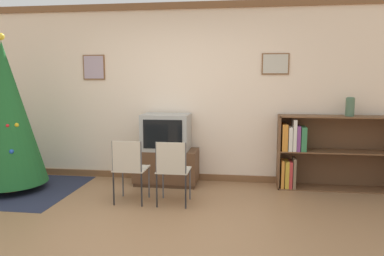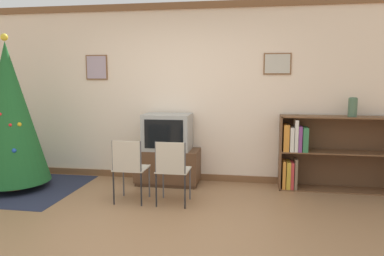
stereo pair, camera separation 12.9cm
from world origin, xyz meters
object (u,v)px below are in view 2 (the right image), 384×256
vase (353,107)px  folding_chair_right (172,168)px  bookshelf (322,152)px  television (167,132)px  tv_console (168,166)px  folding_chair_left (129,167)px  christmas_tree (9,113)px

vase → folding_chair_right: bearing=-156.5°
bookshelf → vase: bearing=-3.7°
television → bookshelf: size_ratio=0.40×
television → folding_chair_right: size_ratio=0.84×
tv_console → folding_chair_left: (-0.28, -0.94, 0.21)m
christmas_tree → tv_console: (2.15, 0.61, -0.83)m
folding_chair_left → bookshelf: bookshelf is taller
folding_chair_left → bookshelf: 2.71m
television → folding_chair_left: bearing=-106.4°
christmas_tree → vase: (4.75, 0.68, 0.10)m
folding_chair_left → vase: bearing=19.3°
bookshelf → vase: 0.75m
folding_chair_right → vase: (2.32, 1.01, 0.72)m
folding_chair_right → bookshelf: bearing=27.9°
television → tv_console: bearing=90.0°
folding_chair_left → folding_chair_right: size_ratio=1.00×
folding_chair_right → tv_console: bearing=106.4°
tv_console → television: television is taller
television → folding_chair_left: 1.03m
christmas_tree → bookshelf: 4.47m
folding_chair_left → television: bearing=73.6°
christmas_tree → television: 2.25m
tv_console → folding_chair_left: 1.00m
christmas_tree → folding_chair_left: christmas_tree is taller
television → folding_chair_left: size_ratio=0.84×
tv_console → bookshelf: bookshelf is taller
christmas_tree → vase: 4.80m
vase → television: bearing=-178.4°
television → vase: size_ratio=2.60×
folding_chair_right → bookshelf: (1.95, 1.03, 0.06)m
vase → tv_console: bearing=-178.5°
television → folding_chair_right: 1.03m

